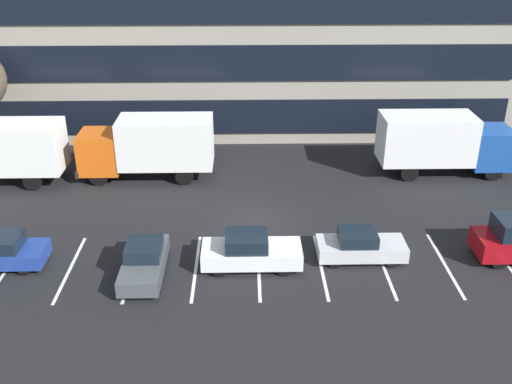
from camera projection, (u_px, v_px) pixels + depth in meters
The scene contains 8 objects.
ground_plane at pixel (257, 221), 29.96m from camera, with size 120.00×120.00×0.00m, color black.
office_building at pixel (252, 20), 43.06m from camera, with size 35.59×13.71×14.40m.
lot_markings at pixel (259, 266), 26.12m from camera, with size 22.54×5.40×0.01m.
box_truck_blue at pixel (443, 141), 34.67m from camera, with size 7.92×2.62×3.67m.
box_truck_orange at pixel (149, 145), 34.12m from camera, with size 7.90×2.62×3.66m.
sedan_charcoal at pixel (144, 261), 25.25m from camera, with size 1.71×4.09×1.46m.
sedan_silver at pixel (360, 246), 26.43m from camera, with size 3.99×1.67×1.43m.
sedan_white at pixel (251, 251), 25.87m from camera, with size 4.44×1.86×1.59m.
Camera 1 is at (-0.56, -26.39, 14.26)m, focal length 40.96 mm.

